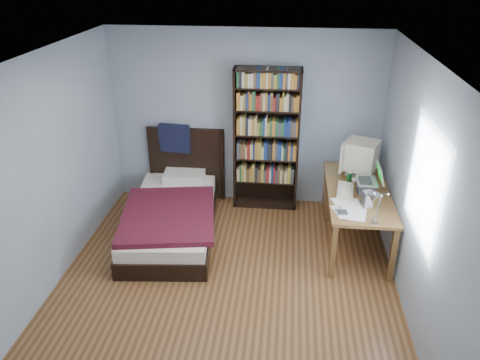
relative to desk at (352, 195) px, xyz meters
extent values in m
plane|color=#533218|center=(-1.50, -1.57, -0.42)|extent=(4.20, 4.20, 0.00)
plane|color=white|center=(-1.50, -1.57, 2.08)|extent=(4.20, 4.20, 0.00)
cube|color=gray|center=(-1.50, 0.53, 0.83)|extent=(3.80, 0.04, 2.50)
cube|color=gray|center=(-1.50, -3.67, 0.83)|extent=(3.80, 0.04, 2.50)
cube|color=gray|center=(-3.40, -1.57, 0.83)|extent=(0.04, 4.20, 2.50)
cube|color=gray|center=(0.40, -1.57, 0.83)|extent=(0.04, 4.20, 2.50)
cube|color=white|center=(0.38, -1.72, 1.03)|extent=(0.01, 1.14, 1.14)
cube|color=white|center=(0.38, -1.72, 1.03)|extent=(0.01, 1.00, 1.00)
cube|color=brown|center=(0.00, -0.48, 0.29)|extent=(0.75, 1.70, 0.04)
cube|color=brown|center=(-0.32, -1.27, -0.07)|extent=(0.06, 0.06, 0.69)
cube|color=brown|center=(0.32, -1.27, -0.07)|extent=(0.06, 0.06, 0.69)
cube|color=brown|center=(-0.32, 0.32, -0.07)|extent=(0.06, 0.06, 0.69)
cube|color=brown|center=(0.32, 0.32, -0.07)|extent=(0.06, 0.06, 0.69)
cube|color=brown|center=(0.00, 0.15, -0.07)|extent=(0.69, 0.40, 0.68)
cube|color=beige|center=(0.03, -0.01, 0.33)|extent=(0.32, 0.30, 0.03)
cylinder|color=beige|center=(0.03, -0.01, 0.37)|extent=(0.10, 0.10, 0.06)
cube|color=beige|center=(0.06, -0.01, 0.59)|extent=(0.51, 0.50, 0.38)
cube|color=#BCB09C|center=(-0.14, -0.01, 0.59)|extent=(0.18, 0.38, 0.40)
cube|color=#429BEE|center=(-0.15, -0.01, 0.59)|extent=(0.12, 0.28, 0.26)
cube|color=#2D2D30|center=(0.08, -0.52, 0.38)|extent=(0.21, 0.25, 0.14)
cube|color=#B4B3B8|center=(0.08, -0.52, 0.46)|extent=(0.24, 0.31, 0.02)
cube|color=#2D2D30|center=(0.06, -0.52, 0.47)|extent=(0.15, 0.25, 0.00)
cube|color=#B4B3B8|center=(0.23, -0.52, 0.58)|extent=(0.07, 0.31, 0.22)
cube|color=#0CBF26|center=(0.21, -0.52, 0.58)|extent=(0.05, 0.25, 0.17)
cube|color=#99999E|center=(0.08, -1.26, 0.33)|extent=(0.06, 0.05, 0.04)
cylinder|color=#99999E|center=(0.08, -1.32, 0.53)|extent=(0.02, 0.13, 0.37)
cylinder|color=#99999E|center=(0.01, -1.53, 0.80)|extent=(0.15, 0.31, 0.19)
cone|color=#99999E|center=(-0.06, -1.67, 0.84)|extent=(0.11, 0.11, 0.10)
cube|color=#BCB09C|center=(-0.17, -0.56, 0.33)|extent=(0.25, 0.51, 0.05)
cube|color=gray|center=(0.05, -0.87, 0.41)|extent=(0.12, 0.12, 0.19)
cylinder|color=#07330B|center=(-0.09, -0.22, 0.37)|extent=(0.07, 0.07, 0.12)
ellipsoid|color=silver|center=(-0.03, -0.23, 0.33)|extent=(0.07, 0.12, 0.04)
cube|color=#B4B3B8|center=(-0.25, -0.75, 0.32)|extent=(0.07, 0.12, 0.02)
cube|color=gray|center=(-0.28, -0.99, 0.32)|extent=(0.09, 0.11, 0.02)
cube|color=gray|center=(-0.25, -1.08, 0.32)|extent=(0.12, 0.12, 0.02)
cube|color=black|center=(-1.62, 0.37, 0.59)|extent=(0.03, 0.30, 2.01)
cube|color=black|center=(-0.75, 0.37, 0.59)|extent=(0.03, 0.30, 2.01)
cube|color=black|center=(-1.19, 0.37, 1.58)|extent=(0.91, 0.30, 0.03)
cube|color=black|center=(-1.19, 0.37, -0.39)|extent=(0.91, 0.30, 0.06)
cube|color=black|center=(-1.19, 0.51, 0.59)|extent=(0.91, 0.02, 2.01)
cube|color=olive|center=(-1.19, 0.35, 0.62)|extent=(0.83, 0.22, 1.81)
cube|color=black|center=(-2.36, -0.52, -0.31)|extent=(1.27, 2.24, 0.22)
cube|color=silver|center=(-2.36, -0.52, -0.12)|extent=(1.23, 2.17, 0.16)
cube|color=maroon|center=(-2.33, -0.78, -0.01)|extent=(1.35, 1.56, 0.07)
cube|color=silver|center=(-2.36, 0.31, 0.01)|extent=(0.62, 0.43, 0.12)
cube|color=black|center=(-2.36, 0.49, 0.13)|extent=(1.13, 0.05, 1.10)
cylinder|color=black|center=(-2.90, 0.47, 0.13)|extent=(0.06, 0.06, 1.10)
cylinder|color=black|center=(-1.83, 0.47, 0.13)|extent=(0.06, 0.06, 1.10)
cube|color=black|center=(-2.51, 0.46, 0.53)|extent=(0.46, 0.20, 0.43)
camera|label=1|loc=(-0.89, -5.72, 2.94)|focal=35.00mm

